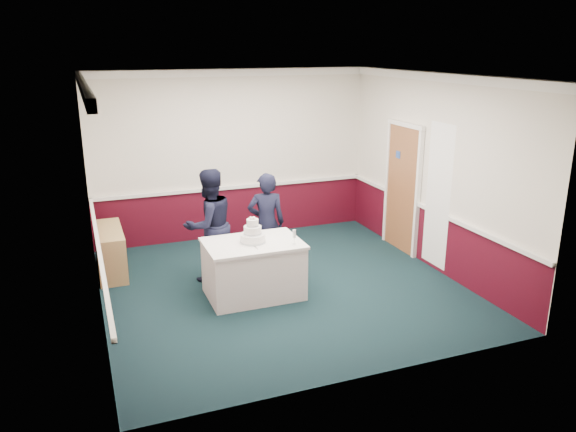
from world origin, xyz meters
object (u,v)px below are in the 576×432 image
object	(u,v)px
champagne_flute	(294,235)
person_woman	(266,223)
wedding_cake	(253,235)
cake_knife	(255,247)
cake_table	(253,268)
person_man	(209,225)
sideboard	(110,251)

from	to	relation	value
champagne_flute	person_woman	size ratio (longest dim) A/B	0.13
wedding_cake	cake_knife	distance (m)	0.23
cake_knife	person_woman	xyz separation A→B (m)	(0.48, 0.96, -0.01)
cake_table	person_man	xyz separation A→B (m)	(-0.42, 0.80, 0.44)
sideboard	person_woman	distance (m)	2.44
person_man	sideboard	bearing A→B (deg)	-48.01
champagne_flute	cake_table	bearing A→B (deg)	150.75
cake_knife	champagne_flute	xyz separation A→B (m)	(0.53, -0.08, 0.14)
champagne_flute	person_woman	world-z (taller)	person_woman
cake_knife	person_woman	bearing A→B (deg)	60.99
sideboard	person_woman	bearing A→B (deg)	-19.66
wedding_cake	person_woman	world-z (taller)	person_woman
cake_knife	champagne_flute	size ratio (longest dim) A/B	1.07
cake_knife	cake_table	bearing A→B (deg)	79.10
wedding_cake	person_man	distance (m)	0.90
sideboard	person_man	size ratio (longest dim) A/B	0.71
sideboard	cake_table	size ratio (longest dim) A/B	0.91
wedding_cake	cake_knife	size ratio (longest dim) A/B	1.65
wedding_cake	person_woman	size ratio (longest dim) A/B	0.23
cake_table	sideboard	bearing A→B (deg)	138.97
person_woman	cake_knife	bearing A→B (deg)	75.17
cake_knife	champagne_flute	world-z (taller)	champagne_flute
cake_table	person_man	world-z (taller)	person_man
sideboard	champagne_flute	size ratio (longest dim) A/B	5.85
cake_table	champagne_flute	world-z (taller)	champagne_flute
cake_table	champagne_flute	size ratio (longest dim) A/B	6.44
sideboard	cake_knife	xyz separation A→B (m)	(1.78, -1.77, 0.44)
sideboard	wedding_cake	world-z (taller)	wedding_cake
cake_table	cake_knife	distance (m)	0.44
person_man	champagne_flute	bearing A→B (deg)	111.48
cake_table	wedding_cake	size ratio (longest dim) A/B	3.63
wedding_cake	person_woman	bearing A→B (deg)	59.30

